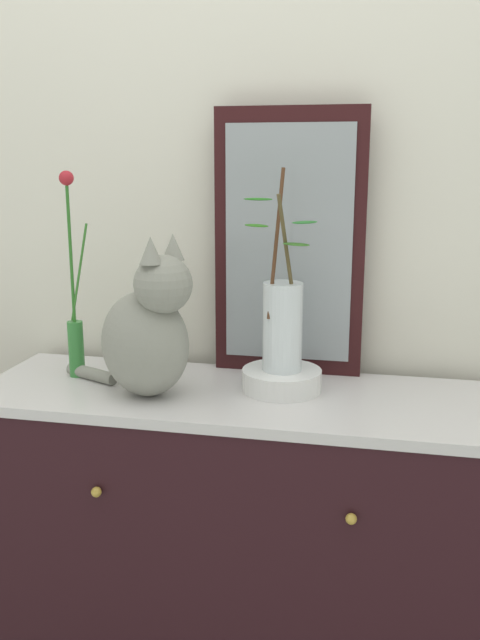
% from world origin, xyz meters
% --- Properties ---
extents(wall_back, '(4.40, 0.08, 2.60)m').
position_xyz_m(wall_back, '(0.00, 0.29, 1.30)').
color(wall_back, silver).
rests_on(wall_back, ground_plane).
extents(sideboard, '(1.29, 0.45, 0.82)m').
position_xyz_m(sideboard, '(0.00, -0.00, 0.41)').
color(sideboard, black).
rests_on(sideboard, ground_plane).
extents(mirror_leaning, '(0.38, 0.03, 0.68)m').
position_xyz_m(mirror_leaning, '(0.09, 0.19, 1.16)').
color(mirror_leaning, black).
rests_on(mirror_leaning, sideboard).
extents(cat_sitting, '(0.39, 0.26, 0.39)m').
position_xyz_m(cat_sitting, '(-0.21, -0.06, 0.98)').
color(cat_sitting, gray).
rests_on(cat_sitting, sideboard).
extents(vase_slim_green, '(0.07, 0.04, 0.52)m').
position_xyz_m(vase_slim_green, '(-0.44, 0.04, 0.99)').
color(vase_slim_green, '#307934').
rests_on(vase_slim_green, sideboard).
extents(bowl_porcelain, '(0.19, 0.19, 0.05)m').
position_xyz_m(bowl_porcelain, '(0.10, 0.04, 0.85)').
color(bowl_porcelain, white).
rests_on(bowl_porcelain, sideboard).
extents(vase_glass_clear, '(0.19, 0.12, 0.48)m').
position_xyz_m(vase_glass_clear, '(0.10, 0.04, 1.00)').
color(vase_glass_clear, silver).
rests_on(vase_glass_clear, bowl_porcelain).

